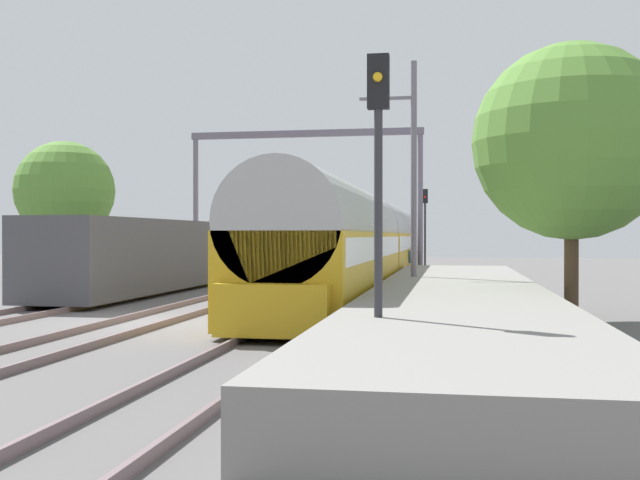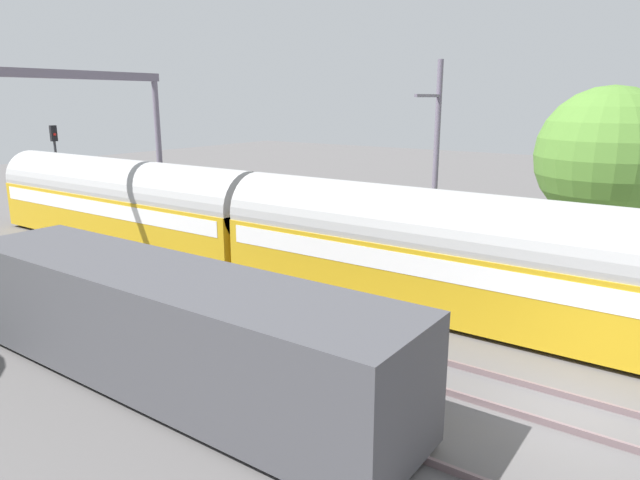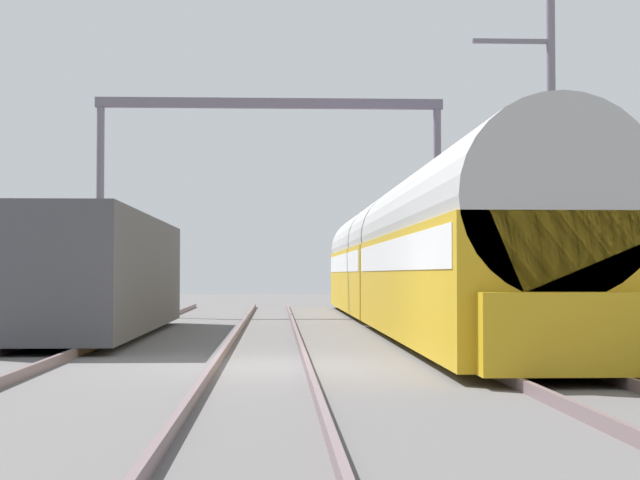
% 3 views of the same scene
% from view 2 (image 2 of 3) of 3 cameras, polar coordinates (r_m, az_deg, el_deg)
% --- Properties ---
extents(ground, '(120.00, 120.00, 0.00)m').
position_cam_2_polar(ground, '(14.08, 24.25, -15.85)').
color(ground, '#5C5959').
extents(track_west, '(1.52, 60.00, 0.16)m').
position_cam_2_polar(track_west, '(14.04, 24.28, -15.56)').
color(track_west, '#6F5B5E').
rests_on(track_west, ground).
extents(track_east, '(1.52, 60.00, 0.16)m').
position_cam_2_polar(track_east, '(17.72, 26.99, -9.62)').
color(track_east, '#6F5B5E').
rests_on(track_east, ground).
extents(platform, '(4.40, 28.00, 0.90)m').
position_cam_2_polar(platform, '(21.45, 23.43, -4.20)').
color(platform, gray).
rests_on(platform, ground).
extents(passenger_train, '(2.93, 32.85, 3.82)m').
position_cam_2_polar(passenger_train, '(22.52, -6.67, 1.72)').
color(passenger_train, gold).
rests_on(passenger_train, ground).
extents(freight_car, '(2.80, 13.00, 2.70)m').
position_cam_2_polar(freight_car, '(14.12, -15.27, -8.34)').
color(freight_car, '#47474C').
rests_on(freight_car, ground).
extents(person_crossing, '(0.45, 0.34, 1.73)m').
position_cam_2_polar(person_crossing, '(28.93, -15.07, 2.15)').
color(person_crossing, '#2B2B2B').
rests_on(person_crossing, ground).
extents(railway_signal_far, '(0.36, 0.30, 5.22)m').
position_cam_2_polar(railway_signal_far, '(36.72, -24.86, 7.40)').
color(railway_signal_far, '#2D2D33').
rests_on(railway_signal_far, ground).
extents(catenary_gantry, '(12.59, 0.28, 7.86)m').
position_cam_2_polar(catenary_gantry, '(25.75, -26.70, 10.12)').
color(catenary_gantry, slate).
rests_on(catenary_gantry, ground).
extents(catenary_pole_east_mid, '(1.90, 0.20, 8.00)m').
position_cam_2_polar(catenary_pole_east_mid, '(20.60, 11.39, 6.54)').
color(catenary_pole_east_mid, slate).
rests_on(catenary_pole_east_mid, ground).
extents(tree_east_background, '(5.06, 5.06, 7.19)m').
position_cam_2_polar(tree_east_background, '(23.37, 26.76, 7.43)').
color(tree_east_background, '#4C3826').
rests_on(tree_east_background, ground).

